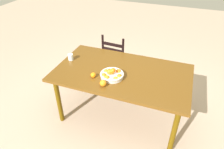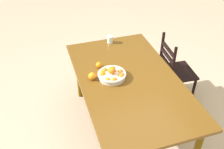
{
  "view_description": "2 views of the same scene",
  "coord_description": "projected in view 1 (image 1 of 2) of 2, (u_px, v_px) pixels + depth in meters",
  "views": [
    {
      "loc": [
        0.64,
        -2.12,
        2.26
      ],
      "look_at": [
        -0.08,
        -0.16,
        0.81
      ],
      "focal_mm": 32.9,
      "sensor_mm": 36.0,
      "label": 1
    },
    {
      "loc": [
        1.96,
        -0.81,
        2.45
      ],
      "look_at": [
        -0.08,
        -0.16,
        0.81
      ],
      "focal_mm": 41.62,
      "sensor_mm": 36.0,
      "label": 2
    }
  ],
  "objects": [
    {
      "name": "drinking_glass",
      "position": [
        71.0,
        57.0,
        2.89
      ],
      "size": [
        0.07,
        0.07,
        0.09
      ],
      "primitive_type": "cylinder",
      "color": "silver",
      "rests_on": "dining_table"
    },
    {
      "name": "chair_near_window",
      "position": [
        116.0,
        60.0,
        3.55
      ],
      "size": [
        0.44,
        0.44,
        0.93
      ],
      "rotation": [
        0.0,
        0.0,
        3.07
      ],
      "color": "black",
      "rests_on": "ground"
    },
    {
      "name": "dining_table",
      "position": [
        122.0,
        77.0,
        2.71
      ],
      "size": [
        1.75,
        1.01,
        0.77
      ],
      "color": "brown",
      "rests_on": "ground"
    },
    {
      "name": "ground_plane",
      "position": [
        121.0,
        114.0,
        3.1
      ],
      "size": [
        12.0,
        12.0,
        0.0
      ],
      "primitive_type": "plane",
      "color": "#BEA58E"
    },
    {
      "name": "orange_loose_0",
      "position": [
        103.0,
        83.0,
        2.4
      ],
      "size": [
        0.08,
        0.08,
        0.08
      ],
      "primitive_type": "sphere",
      "color": "orange",
      "rests_on": "dining_table"
    },
    {
      "name": "orange_loose_1",
      "position": [
        93.0,
        75.0,
        2.55
      ],
      "size": [
        0.06,
        0.06,
        0.06
      ],
      "primitive_type": "sphere",
      "color": "orange",
      "rests_on": "dining_table"
    },
    {
      "name": "fruit_bowl",
      "position": [
        112.0,
        74.0,
        2.54
      ],
      "size": [
        0.3,
        0.3,
        0.13
      ],
      "color": "silver",
      "rests_on": "dining_table"
    }
  ]
}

